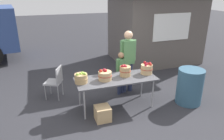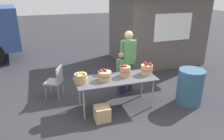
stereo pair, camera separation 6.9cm
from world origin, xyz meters
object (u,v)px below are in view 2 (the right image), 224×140
at_px(folding_chair, 56,80).
at_px(produce_crate, 102,113).
at_px(apple_basket_red_0, 105,75).
at_px(vendor_adult, 128,57).
at_px(trash_barrel, 190,87).
at_px(apple_basket_green_0, 81,78).
at_px(apple_basket_red_2, 147,69).
at_px(child_customer, 121,70).
at_px(market_table, 116,80).
at_px(apple_basket_red_1, 125,71).

distance_m(folding_chair, produce_crate, 1.66).
distance_m(apple_basket_red_0, vendor_adult, 1.10).
bearing_deg(trash_barrel, apple_basket_red_0, 169.02).
height_order(apple_basket_green_0, apple_basket_red_2, apple_basket_red_2).
height_order(apple_basket_red_0, apple_basket_red_2, apple_basket_red_2).
distance_m(apple_basket_red_0, trash_barrel, 2.15).
relative_size(vendor_adult, child_customer, 1.45).
bearing_deg(trash_barrel, vendor_adult, 138.30).
distance_m(apple_basket_green_0, apple_basket_red_0, 0.55).
height_order(folding_chair, produce_crate, folding_chair).
bearing_deg(produce_crate, market_table, 44.08).
distance_m(apple_basket_green_0, folding_chair, 1.10).
bearing_deg(apple_basket_red_2, folding_chair, 157.51).
bearing_deg(vendor_adult, folding_chair, -7.89).
relative_size(market_table, trash_barrel, 2.12).
height_order(apple_basket_red_2, vendor_adult, vendor_adult).
bearing_deg(apple_basket_red_2, market_table, -176.98).
height_order(vendor_adult, produce_crate, vendor_adult).
relative_size(apple_basket_red_2, produce_crate, 0.93).
xyz_separation_m(apple_basket_red_1, folding_chair, (-1.58, 0.85, -0.38)).
height_order(apple_basket_red_0, folding_chair, apple_basket_red_0).
height_order(market_table, produce_crate, market_table).
relative_size(child_customer, trash_barrel, 1.32).
distance_m(market_table, apple_basket_red_1, 0.32).
xyz_separation_m(vendor_adult, child_customer, (-0.23, -0.09, -0.31)).
height_order(folding_chair, trash_barrel, trash_barrel).
xyz_separation_m(market_table, folding_chair, (-1.33, 0.93, -0.20)).
bearing_deg(child_customer, apple_basket_red_1, 54.15).
bearing_deg(market_table, apple_basket_green_0, 178.58).
relative_size(apple_basket_red_2, folding_chair, 0.35).
bearing_deg(child_customer, produce_crate, 26.80).
height_order(apple_basket_red_0, child_customer, child_customer).
xyz_separation_m(apple_basket_green_0, apple_basket_red_1, (1.07, 0.06, 0.02)).
xyz_separation_m(apple_basket_red_0, apple_basket_red_1, (0.52, 0.07, 0.03)).
distance_m(market_table, folding_chair, 1.63).
relative_size(market_table, produce_crate, 5.82).
xyz_separation_m(market_table, produce_crate, (-0.47, -0.45, -0.54)).
bearing_deg(apple_basket_red_1, folding_chair, 151.71).
bearing_deg(vendor_adult, apple_basket_red_1, 61.41).
bearing_deg(vendor_adult, apple_basket_red_0, 38.12).
relative_size(apple_basket_red_1, child_customer, 0.25).
distance_m(apple_basket_red_2, folding_chair, 2.34).
bearing_deg(vendor_adult, child_customer, 19.54).
relative_size(market_table, child_customer, 1.61).
bearing_deg(apple_basket_red_2, trash_barrel, -23.84).
height_order(apple_basket_green_0, trash_barrel, apple_basket_green_0).
bearing_deg(child_customer, market_table, 34.53).
distance_m(apple_basket_red_0, folding_chair, 1.45).
height_order(apple_basket_red_1, produce_crate, apple_basket_red_1).
relative_size(apple_basket_red_0, trash_barrel, 0.36).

